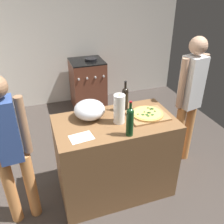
{
  "coord_description": "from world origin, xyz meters",
  "views": [
    {
      "loc": [
        -0.72,
        -1.38,
        2.21
      ],
      "look_at": [
        -0.01,
        0.7,
        0.98
      ],
      "focal_mm": 39.06,
      "sensor_mm": 36.0,
      "label": 1
    }
  ],
  "objects_px": {
    "pizza": "(147,114)",
    "stove": "(88,84)",
    "wine_bottle_green": "(130,121)",
    "person_in_stripes": "(11,148)",
    "wine_bottle_dark": "(125,98)",
    "paper_towel_roll": "(119,109)",
    "person_in_red": "(190,96)",
    "mixing_bowl": "(89,110)"
  },
  "relations": [
    {
      "from": "mixing_bowl",
      "to": "paper_towel_roll",
      "type": "xyz_separation_m",
      "value": [
        0.26,
        -0.17,
        0.05
      ]
    },
    {
      "from": "wine_bottle_dark",
      "to": "person_in_stripes",
      "type": "height_order",
      "value": "person_in_stripes"
    },
    {
      "from": "wine_bottle_green",
      "to": "person_in_red",
      "type": "relative_size",
      "value": 0.21
    },
    {
      "from": "wine_bottle_green",
      "to": "person_in_stripes",
      "type": "distance_m",
      "value": 1.08
    },
    {
      "from": "stove",
      "to": "wine_bottle_green",
      "type": "bearing_deg",
      "value": -94.36
    },
    {
      "from": "mixing_bowl",
      "to": "wine_bottle_dark",
      "type": "distance_m",
      "value": 0.4
    },
    {
      "from": "pizza",
      "to": "stove",
      "type": "height_order",
      "value": "pizza"
    },
    {
      "from": "pizza",
      "to": "person_in_stripes",
      "type": "distance_m",
      "value": 1.35
    },
    {
      "from": "pizza",
      "to": "mixing_bowl",
      "type": "relative_size",
      "value": 1.03
    },
    {
      "from": "mixing_bowl",
      "to": "person_in_red",
      "type": "distance_m",
      "value": 1.24
    },
    {
      "from": "person_in_red",
      "to": "stove",
      "type": "bearing_deg",
      "value": 111.97
    },
    {
      "from": "wine_bottle_green",
      "to": "stove",
      "type": "xyz_separation_m",
      "value": [
        0.18,
        2.42,
        -0.63
      ]
    },
    {
      "from": "wine_bottle_green",
      "to": "wine_bottle_dark",
      "type": "xyz_separation_m",
      "value": [
        0.13,
        0.45,
        -0.01
      ]
    },
    {
      "from": "paper_towel_roll",
      "to": "wine_bottle_dark",
      "type": "relative_size",
      "value": 0.89
    },
    {
      "from": "person_in_stripes",
      "to": "person_in_red",
      "type": "distance_m",
      "value": 2.03
    },
    {
      "from": "stove",
      "to": "mixing_bowl",
      "type": "bearing_deg",
      "value": -102.7
    },
    {
      "from": "mixing_bowl",
      "to": "person_in_stripes",
      "type": "relative_size",
      "value": 0.2
    },
    {
      "from": "wine_bottle_dark",
      "to": "person_in_stripes",
      "type": "distance_m",
      "value": 1.21
    },
    {
      "from": "pizza",
      "to": "paper_towel_roll",
      "type": "xyz_separation_m",
      "value": [
        -0.32,
        -0.02,
        0.12
      ]
    },
    {
      "from": "paper_towel_roll",
      "to": "person_in_red",
      "type": "distance_m",
      "value": 1.02
    },
    {
      "from": "wine_bottle_dark",
      "to": "pizza",
      "type": "bearing_deg",
      "value": -47.66
    },
    {
      "from": "wine_bottle_green",
      "to": "person_in_red",
      "type": "bearing_deg",
      "value": 26.09
    },
    {
      "from": "mixing_bowl",
      "to": "wine_bottle_green",
      "type": "height_order",
      "value": "wine_bottle_green"
    },
    {
      "from": "person_in_red",
      "to": "person_in_stripes",
      "type": "bearing_deg",
      "value": -172.34
    },
    {
      "from": "pizza",
      "to": "wine_bottle_dark",
      "type": "relative_size",
      "value": 0.96
    },
    {
      "from": "pizza",
      "to": "person_in_red",
      "type": "height_order",
      "value": "person_in_red"
    },
    {
      "from": "person_in_stripes",
      "to": "stove",
      "type": "bearing_deg",
      "value": 61.09
    },
    {
      "from": "wine_bottle_dark",
      "to": "mixing_bowl",
      "type": "bearing_deg",
      "value": -175.06
    },
    {
      "from": "wine_bottle_dark",
      "to": "stove",
      "type": "distance_m",
      "value": 2.07
    },
    {
      "from": "pizza",
      "to": "stove",
      "type": "relative_size",
      "value": 0.35
    },
    {
      "from": "mixing_bowl",
      "to": "stove",
      "type": "xyz_separation_m",
      "value": [
        0.45,
        2.01,
        -0.57
      ]
    },
    {
      "from": "wine_bottle_dark",
      "to": "person_in_red",
      "type": "bearing_deg",
      "value": 1.75
    },
    {
      "from": "mixing_bowl",
      "to": "person_in_stripes",
      "type": "height_order",
      "value": "person_in_stripes"
    },
    {
      "from": "paper_towel_roll",
      "to": "wine_bottle_dark",
      "type": "distance_m",
      "value": 0.25
    },
    {
      "from": "wine_bottle_green",
      "to": "person_in_stripes",
      "type": "bearing_deg",
      "value": 168.87
    },
    {
      "from": "paper_towel_roll",
      "to": "person_in_red",
      "type": "bearing_deg",
      "value": 13.45
    },
    {
      "from": "pizza",
      "to": "paper_towel_roll",
      "type": "relative_size",
      "value": 1.08
    },
    {
      "from": "mixing_bowl",
      "to": "person_in_stripes",
      "type": "bearing_deg",
      "value": -164.76
    },
    {
      "from": "wine_bottle_dark",
      "to": "stove",
      "type": "bearing_deg",
      "value": 88.46
    },
    {
      "from": "wine_bottle_dark",
      "to": "person_in_stripes",
      "type": "relative_size",
      "value": 0.22
    },
    {
      "from": "mixing_bowl",
      "to": "wine_bottle_green",
      "type": "xyz_separation_m",
      "value": [
        0.27,
        -0.42,
        0.06
      ]
    },
    {
      "from": "mixing_bowl",
      "to": "paper_towel_roll",
      "type": "distance_m",
      "value": 0.31
    }
  ]
}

